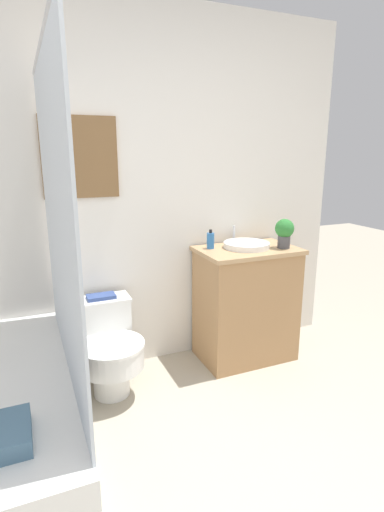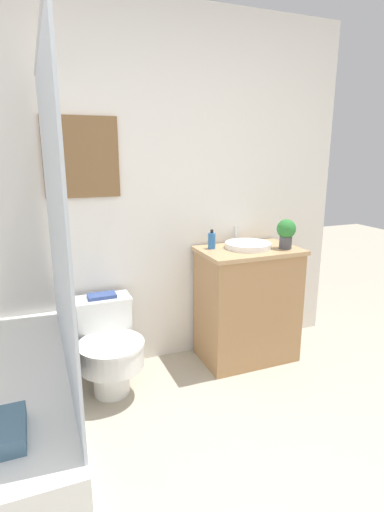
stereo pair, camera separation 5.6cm
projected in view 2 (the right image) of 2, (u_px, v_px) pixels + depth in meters
wall_back at (132, 194)px, 2.75m from camera, size 3.29×0.07×2.50m
shower_area at (13, 411)px, 1.97m from camera, size 0.60×1.56×1.98m
toilet at (108, 346)px, 2.60m from camera, size 0.42×0.56×0.59m
vanity at (247, 304)px, 2.99m from camera, size 0.72×0.47×0.86m
sink at (248, 245)px, 2.90m from camera, size 0.34×0.37×0.13m
soap_bottle at (212, 241)px, 2.87m from camera, size 0.05×0.05×0.14m
potted_plant at (286, 232)px, 2.85m from camera, size 0.14×0.14×0.21m
book_on_tank at (102, 296)px, 2.66m from camera, size 0.19×0.11×0.02m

